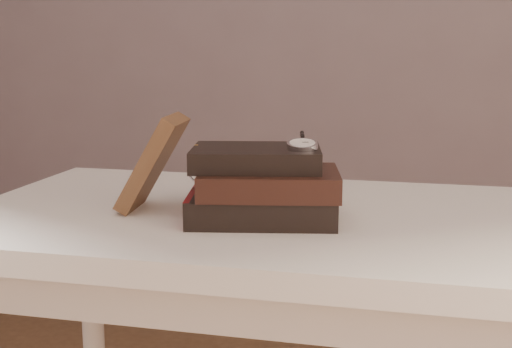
# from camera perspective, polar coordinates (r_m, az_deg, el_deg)

# --- Properties ---
(table) EXTENTS (1.00, 0.60, 0.75)m
(table) POSITION_cam_1_polar(r_m,az_deg,el_deg) (1.17, -0.02, -7.53)
(table) COLOR white
(table) RESTS_ON ground
(book_stack) EXTENTS (0.27, 0.20, 0.12)m
(book_stack) POSITION_cam_1_polar(r_m,az_deg,el_deg) (1.07, 0.60, -1.08)
(book_stack) COLOR black
(book_stack) RESTS_ON table
(journal) EXTENTS (0.12, 0.12, 0.16)m
(journal) POSITION_cam_1_polar(r_m,az_deg,el_deg) (1.14, -8.88, 0.98)
(journal) COLOR #462C1B
(journal) RESTS_ON table
(pocket_watch) EXTENTS (0.06, 0.15, 0.02)m
(pocket_watch) POSITION_cam_1_polar(r_m,az_deg,el_deg) (1.05, 4.01, 2.57)
(pocket_watch) COLOR silver
(pocket_watch) RESTS_ON book_stack
(eyeglasses) EXTENTS (0.12, 0.13, 0.05)m
(eyeglasses) POSITION_cam_1_polar(r_m,az_deg,el_deg) (1.15, -3.50, 0.37)
(eyeglasses) COLOR silver
(eyeglasses) RESTS_ON book_stack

